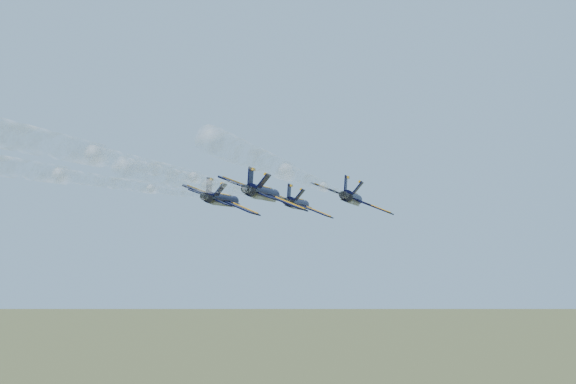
% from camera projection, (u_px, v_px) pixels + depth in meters
% --- Properties ---
extents(jet_lead, '(10.76, 14.62, 4.68)m').
position_uv_depth(jet_lead, '(298.00, 204.00, 104.81)').
color(jet_lead, black).
extents(jet_left, '(10.76, 14.62, 4.68)m').
position_uv_depth(jet_left, '(222.00, 200.00, 95.37)').
color(jet_left, black).
extents(jet_right, '(10.76, 14.62, 4.68)m').
position_uv_depth(jet_right, '(352.00, 198.00, 92.65)').
color(jet_right, black).
extents(jet_slot, '(10.76, 14.62, 4.68)m').
position_uv_depth(jet_slot, '(263.00, 193.00, 83.25)').
color(jet_slot, black).
extents(smoke_trail_lead, '(4.08, 54.35, 1.84)m').
position_uv_depth(smoke_trail_lead, '(218.00, 179.00, 65.80)').
color(smoke_trail_lead, white).
extents(smoke_trail_left, '(4.08, 54.35, 1.84)m').
position_uv_depth(smoke_trail_left, '(78.00, 168.00, 56.36)').
color(smoke_trail_left, white).
extents(smoke_trail_right, '(4.08, 54.35, 1.84)m').
position_uv_depth(smoke_trail_right, '(295.00, 164.00, 53.64)').
color(smoke_trail_right, white).
extents(smoke_trail_slot, '(4.08, 54.35, 1.84)m').
position_uv_depth(smoke_trail_slot, '(116.00, 147.00, 44.24)').
color(smoke_trail_slot, white).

